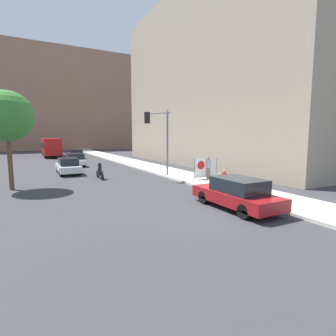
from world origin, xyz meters
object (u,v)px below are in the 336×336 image
(parked_car_curbside, at_px, (237,193))
(car_on_road_midblock, at_px, (74,160))
(traffic_light_pole, at_px, (160,132))
(car_on_road_nearest, at_px, (68,166))
(protest_banner, at_px, (206,168))
(motorcycle_on_road, at_px, (100,172))
(seated_protester, at_px, (225,179))
(city_bus_on_road, at_px, (51,146))
(street_tree_near_curb, at_px, (7,116))
(car_on_road_distant, at_px, (76,154))
(jogger_on_sidewalk, at_px, (208,168))

(parked_car_curbside, distance_m, car_on_road_midblock, 22.62)
(traffic_light_pole, bearing_deg, car_on_road_nearest, 135.96)
(protest_banner, bearing_deg, traffic_light_pole, 133.80)
(protest_banner, distance_m, parked_car_curbside, 7.83)
(protest_banner, bearing_deg, motorcycle_on_road, 146.38)
(seated_protester, xyz_separation_m, city_bus_on_road, (-7.57, 35.96, 0.98))
(car_on_road_nearest, distance_m, city_bus_on_road, 23.55)
(car_on_road_nearest, xyz_separation_m, street_tree_near_curb, (-4.10, -5.85, 3.88))
(street_tree_near_curb, bearing_deg, parked_car_curbside, -46.04)
(protest_banner, relative_size, car_on_road_distant, 0.45)
(city_bus_on_road, bearing_deg, street_tree_near_curb, -98.07)
(car_on_road_nearest, relative_size, city_bus_on_road, 0.41)
(seated_protester, height_order, street_tree_near_curb, street_tree_near_curb)
(car_on_road_nearest, xyz_separation_m, car_on_road_midblock, (1.40, 6.41, -0.00))
(car_on_road_distant, distance_m, motorcycle_on_road, 21.42)
(car_on_road_nearest, relative_size, car_on_road_distant, 1.01)
(protest_banner, bearing_deg, car_on_road_distant, 102.23)
(traffic_light_pole, xyz_separation_m, street_tree_near_curb, (-10.38, 0.23, 0.87))
(car_on_road_distant, bearing_deg, traffic_light_pole, -82.48)
(traffic_light_pole, bearing_deg, seated_protester, -77.91)
(jogger_on_sidewalk, distance_m, city_bus_on_road, 33.60)
(parked_car_curbside, height_order, car_on_road_nearest, parked_car_curbside)
(car_on_road_distant, xyz_separation_m, street_tree_near_curb, (-7.30, -23.12, 3.89))
(car_on_road_midblock, xyz_separation_m, car_on_road_distant, (1.80, 10.86, -0.01))
(car_on_road_distant, xyz_separation_m, city_bus_on_road, (-3.13, 6.25, 1.05))
(jogger_on_sidewalk, bearing_deg, seated_protester, 66.56)
(car_on_road_midblock, relative_size, car_on_road_distant, 1.04)
(car_on_road_midblock, bearing_deg, protest_banner, -63.86)
(traffic_light_pole, xyz_separation_m, city_bus_on_road, (-6.21, 29.60, -1.98))
(car_on_road_nearest, bearing_deg, car_on_road_distant, 79.50)
(seated_protester, relative_size, city_bus_on_road, 0.10)
(seated_protester, bearing_deg, traffic_light_pole, 93.09)
(motorcycle_on_road, bearing_deg, jogger_on_sidewalk, -33.52)
(city_bus_on_road, relative_size, street_tree_near_curb, 1.85)
(car_on_road_nearest, bearing_deg, jogger_on_sidewalk, -44.43)
(car_on_road_midblock, distance_m, car_on_road_distant, 11.01)
(car_on_road_distant, bearing_deg, seated_protester, -81.49)
(protest_banner, height_order, city_bus_on_road, city_bus_on_road)
(protest_banner, xyz_separation_m, motorcycle_on_road, (-6.96, 4.63, -0.43))
(protest_banner, height_order, traffic_light_pole, traffic_light_pole)
(jogger_on_sidewalk, relative_size, car_on_road_midblock, 0.35)
(seated_protester, relative_size, protest_banner, 0.57)
(traffic_light_pole, xyz_separation_m, parked_car_curbside, (-0.75, -9.75, -3.00))
(traffic_light_pole, bearing_deg, motorcycle_on_road, 155.98)
(street_tree_near_curb, bearing_deg, jogger_on_sidewalk, -12.87)
(seated_protester, bearing_deg, parked_car_curbside, -130.92)
(jogger_on_sidewalk, distance_m, protest_banner, 0.22)
(traffic_light_pole, bearing_deg, car_on_road_midblock, 111.35)
(traffic_light_pole, relative_size, car_on_road_nearest, 1.14)
(seated_protester, distance_m, city_bus_on_road, 36.76)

